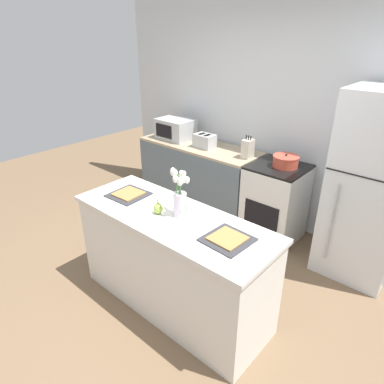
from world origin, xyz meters
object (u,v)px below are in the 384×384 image
Objects in this scene: flower_vase at (180,197)px; toaster at (204,141)px; pear_figurine at (158,208)px; microwave at (175,129)px; stove_range at (275,202)px; refrigerator at (370,189)px; plate_setting_left at (129,194)px; cooking_pot at (286,161)px; plate_setting_right at (228,239)px; knife_block at (248,149)px.

flower_vase is 1.49× the size of toaster.
pear_figurine is 2.15m from microwave.
stove_range is 0.49× the size of refrigerator.
plate_setting_left is 0.69× the size of microwave.
toaster is at bearing -4.20° from microwave.
pear_figurine is at bearing -98.93° from cooking_pot.
stove_range is 3.19× the size of cooking_pot.
refrigerator is 1.85m from flower_vase.
stove_range is 2.73× the size of plate_setting_right.
stove_range is at bearing -156.09° from cooking_pot.
refrigerator reaches higher than microwave.
flower_vase is 1.26× the size of plate_setting_left.
pear_figurine is (-0.16, -0.09, -0.12)m from flower_vase.
cooking_pot is at bearing 103.67° from plate_setting_right.
pear_figurine is 1.65m from knife_block.
refrigerator is 6.57× the size of toaster.
pear_figurine is (-1.16, -1.65, 0.05)m from refrigerator.
microwave reaches higher than pear_figurine.
cooking_pot is 0.47m from knife_block.
knife_block is (-1.36, -0.01, 0.10)m from refrigerator.
stove_range is at bearing 2.26° from toaster.
knife_block is (-0.21, 1.64, 0.05)m from pear_figurine.
microwave is at bearing -179.09° from cooking_pot.
knife_block is (-0.47, -0.03, 0.05)m from cooking_pot.
pear_figurine is at bearing -82.75° from knife_block.
flower_vase is at bearing -122.78° from refrigerator.
refrigerator is at bearing 72.60° from plate_setting_right.
stove_range is at bearing -179.96° from refrigerator.
flower_vase is 1.26× the size of plate_setting_right.
flower_vase is 1.54× the size of knife_block.
plate_setting_left is (-0.45, 0.05, -0.04)m from pear_figurine.
plate_setting_right is at bearing -74.20° from stove_range.
cooking_pot is at bearing 178.42° from refrigerator.
stove_range is 1.72m from plate_setting_right.
cooking_pot is (-0.39, 1.62, 0.04)m from plate_setting_right.
knife_block is at bearing -178.76° from stove_range.
plate_setting_left is 1.23× the size of knife_block.
knife_block is at bearing -0.40° from microwave.
plate_setting_left is 1.60m from toaster.
plate_setting_left is 1.17× the size of cooking_pot.
knife_block is (-0.41, -0.01, 0.56)m from stove_range.
refrigerator is at bearing 44.86° from plate_setting_left.
refrigerator is 3.83× the size of microwave.
pear_figurine is at bearing -175.42° from plate_setting_right.
knife_block reaches higher than plate_setting_left.
refrigerator is 5.55× the size of plate_setting_left.
flower_vase is at bearing -56.77° from toaster.
plate_setting_left reaches higher than stove_range.
knife_block is at bearing 103.26° from flower_vase.
toaster reaches higher than plate_setting_left.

